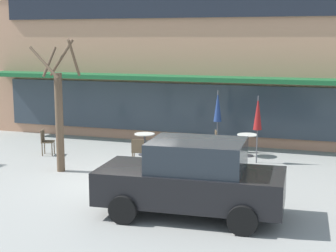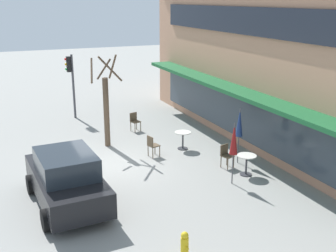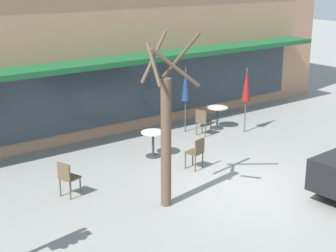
# 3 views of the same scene
# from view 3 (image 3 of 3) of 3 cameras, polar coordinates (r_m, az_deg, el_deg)

# --- Properties ---
(ground_plane) EXTENTS (80.00, 80.00, 0.00)m
(ground_plane) POSITION_cam_3_polar(r_m,az_deg,el_deg) (13.17, 9.82, -6.87)
(ground_plane) COLOR gray
(building_facade) EXTENTS (19.11, 9.10, 7.39)m
(building_facade) POSITION_cam_3_polar(r_m,az_deg,el_deg) (20.25, -11.01, 12.14)
(building_facade) COLOR tan
(building_facade) RESTS_ON ground
(cafe_table_near_wall) EXTENTS (0.70, 0.70, 0.76)m
(cafe_table_near_wall) POSITION_cam_3_polar(r_m,az_deg,el_deg) (15.00, -1.67, -1.54)
(cafe_table_near_wall) COLOR #333338
(cafe_table_near_wall) RESTS_ON ground
(cafe_table_streetside) EXTENTS (0.70, 0.70, 0.76)m
(cafe_table_streetside) POSITION_cam_3_polar(r_m,az_deg,el_deg) (17.78, 5.50, 1.33)
(cafe_table_streetside) COLOR #333338
(cafe_table_streetside) RESTS_ON ground
(patio_umbrella_green_folded) EXTENTS (0.28, 0.28, 2.20)m
(patio_umbrella_green_folded) POSITION_cam_3_polar(r_m,az_deg,el_deg) (17.05, 1.96, 4.59)
(patio_umbrella_green_folded) COLOR #4C4C51
(patio_umbrella_green_folded) RESTS_ON ground
(patio_umbrella_cream_folded) EXTENTS (0.28, 0.28, 2.20)m
(patio_umbrella_cream_folded) POSITION_cam_3_polar(r_m,az_deg,el_deg) (17.22, 8.68, 4.52)
(patio_umbrella_cream_folded) COLOR #4C4C51
(patio_umbrella_cream_folded) RESTS_ON ground
(cafe_chair_0) EXTENTS (0.48, 0.48, 0.89)m
(cafe_chair_0) POSITION_cam_3_polar(r_m,az_deg,el_deg) (14.06, 3.17, -2.78)
(cafe_chair_0) COLOR brown
(cafe_chair_0) RESTS_ON ground
(cafe_chair_1) EXTENTS (0.50, 0.50, 0.89)m
(cafe_chair_1) POSITION_cam_3_polar(r_m,az_deg,el_deg) (16.96, 3.86, 0.65)
(cafe_chair_1) COLOR brown
(cafe_chair_1) RESTS_ON ground
(cafe_chair_2) EXTENTS (0.50, 0.50, 0.89)m
(cafe_chair_2) POSITION_cam_3_polar(r_m,az_deg,el_deg) (12.58, -11.10, -5.50)
(cafe_chair_2) COLOR brown
(cafe_chair_2) RESTS_ON ground
(street_tree) EXTENTS (1.34, 1.34, 4.01)m
(street_tree) POSITION_cam_3_polar(r_m,az_deg,el_deg) (11.49, -0.20, -0.57)
(street_tree) COLOR brown
(street_tree) RESTS_ON ground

